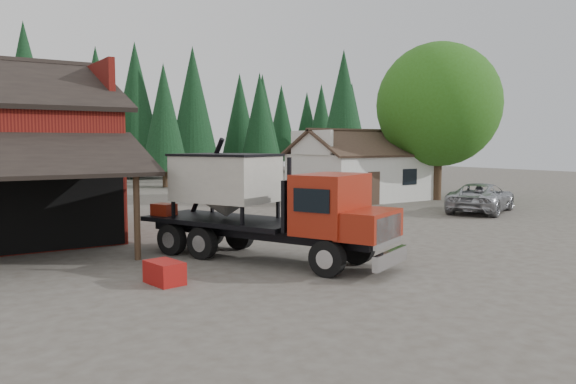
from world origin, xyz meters
TOP-DOWN VIEW (x-y plane):
  - ground at (0.00, 0.00)m, footprint 120.00×120.00m
  - farmhouse at (13.00, 13.00)m, footprint 8.60×6.42m
  - deciduous_tree at (17.01, 9.97)m, footprint 8.00×8.00m
  - conifer_backdrop at (0.00, 42.00)m, footprint 76.00×16.00m
  - near_pine_b at (6.00, 30.00)m, footprint 3.96×3.96m
  - near_pine_c at (22.00, 26.00)m, footprint 4.84×4.84m
  - near_pine_d at (-4.00, 34.00)m, footprint 5.28×5.28m
  - feed_truck at (-2.22, -0.05)m, footprint 5.70×8.82m
  - silver_car at (14.00, 4.16)m, footprint 6.24×4.74m
  - equip_box at (-6.00, -1.30)m, footprint 0.86×1.20m

SIDE VIEW (x-z plane):
  - ground at x=0.00m, z-range 0.00..0.00m
  - conifer_backdrop at x=0.00m, z-range -8.00..8.00m
  - equip_box at x=-6.00m, z-range 0.00..0.60m
  - silver_car at x=14.00m, z-range 0.00..1.57m
  - farmhouse at x=13.00m, z-range -0.66..3.99m
  - feed_truck at x=-2.22m, z-range -0.13..3.78m
  - near_pine_b at x=6.00m, z-range 0.69..11.09m
  - deciduous_tree at x=17.01m, z-range 0.81..11.01m
  - near_pine_c at x=22.00m, z-range 0.69..13.09m
  - near_pine_d at x=-4.00m, z-range 0.69..14.09m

